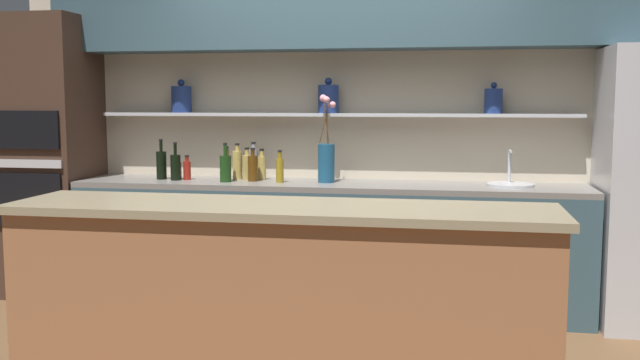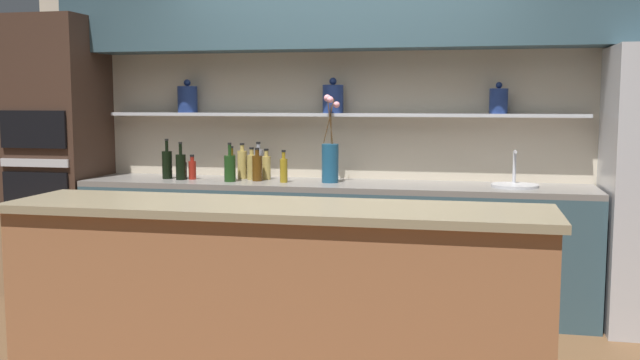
% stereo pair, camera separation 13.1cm
% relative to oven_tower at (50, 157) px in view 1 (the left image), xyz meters
% --- Properties ---
extents(back_wall_unit, '(5.20, 0.44, 2.60)m').
position_rel_oven_tower_xyz_m(back_wall_unit, '(2.28, 0.29, 0.47)').
color(back_wall_unit, beige).
rests_on(back_wall_unit, ground_plane).
extents(back_counter_unit, '(3.71, 0.62, 0.92)m').
position_rel_oven_tower_xyz_m(back_counter_unit, '(2.19, 0.00, -0.62)').
color(back_counter_unit, '#334C56').
rests_on(back_counter_unit, ground_plane).
extents(island_counter, '(2.64, 0.61, 1.02)m').
position_rel_oven_tower_xyz_m(island_counter, '(2.28, -1.79, -0.57)').
color(island_counter, '#99603D').
rests_on(island_counter, ground_plane).
extents(oven_tower, '(0.64, 0.64, 2.16)m').
position_rel_oven_tower_xyz_m(oven_tower, '(0.00, 0.00, 0.00)').
color(oven_tower, '#3D281E').
rests_on(oven_tower, ground_plane).
extents(flower_vase, '(0.13, 0.16, 0.64)m').
position_rel_oven_tower_xyz_m(flower_vase, '(2.19, 0.01, 0.02)').
color(flower_vase, navy).
rests_on(flower_vase, back_counter_unit).
extents(sink_fixture, '(0.32, 0.32, 0.25)m').
position_rel_oven_tower_xyz_m(sink_fixture, '(3.49, 0.01, -0.14)').
color(sink_fixture, '#B7B7BC').
rests_on(sink_fixture, back_counter_unit).
extents(bottle_sauce_0, '(0.05, 0.05, 0.17)m').
position_rel_oven_tower_xyz_m(bottle_sauce_0, '(1.04, 0.04, -0.09)').
color(bottle_sauce_0, black).
rests_on(bottle_sauce_0, back_counter_unit).
extents(bottle_spirit_1, '(0.07, 0.07, 0.24)m').
position_rel_oven_tower_xyz_m(bottle_spirit_1, '(1.57, 0.07, -0.06)').
color(bottle_spirit_1, tan).
rests_on(bottle_spirit_1, back_counter_unit).
extents(bottle_spirit_2, '(0.07, 0.07, 0.27)m').
position_rel_oven_tower_xyz_m(bottle_spirit_2, '(1.48, 0.11, -0.04)').
color(bottle_spirit_2, tan).
rests_on(bottle_spirit_2, back_counter_unit).
extents(bottle_oil_3, '(0.06, 0.06, 0.24)m').
position_rel_oven_tower_xyz_m(bottle_oil_3, '(1.86, -0.06, -0.06)').
color(bottle_oil_3, olive).
rests_on(bottle_oil_3, back_counter_unit).
extents(bottle_spirit_4, '(0.07, 0.07, 0.25)m').
position_rel_oven_tower_xyz_m(bottle_spirit_4, '(1.64, -0.01, -0.06)').
color(bottle_spirit_4, '#4C2D0C').
rests_on(bottle_spirit_4, back_counter_unit).
extents(bottle_wine_5, '(0.08, 0.08, 0.29)m').
position_rel_oven_tower_xyz_m(bottle_wine_5, '(1.46, -0.10, -0.06)').
color(bottle_wine_5, '#193814').
rests_on(bottle_wine_5, back_counter_unit).
extents(bottle_oil_6, '(0.05, 0.05, 0.26)m').
position_rel_oven_tower_xyz_m(bottle_oil_6, '(1.44, -0.02, -0.05)').
color(bottle_oil_6, '#47380A').
rests_on(bottle_oil_6, back_counter_unit).
extents(bottle_wine_7, '(0.08, 0.08, 0.30)m').
position_rel_oven_tower_xyz_m(bottle_wine_7, '(0.92, -0.01, -0.05)').
color(bottle_wine_7, black).
rests_on(bottle_wine_7, back_counter_unit).
extents(bottle_wine_8, '(0.08, 0.08, 0.28)m').
position_rel_oven_tower_xyz_m(bottle_wine_8, '(1.05, -0.05, -0.06)').
color(bottle_wine_8, black).
rests_on(bottle_wine_8, back_counter_unit).
extents(bottle_spirit_9, '(0.06, 0.06, 0.23)m').
position_rel_oven_tower_xyz_m(bottle_spirit_9, '(1.68, 0.10, -0.06)').
color(bottle_spirit_9, tan).
rests_on(bottle_spirit_9, back_counter_unit).
extents(bottle_spirit_10, '(0.07, 0.07, 0.28)m').
position_rel_oven_tower_xyz_m(bottle_spirit_10, '(1.60, 0.17, -0.04)').
color(bottle_spirit_10, gray).
rests_on(bottle_spirit_10, back_counter_unit).
extents(bottle_sauce_11, '(0.06, 0.06, 0.19)m').
position_rel_oven_tower_xyz_m(bottle_sauce_11, '(1.13, -0.01, -0.08)').
color(bottle_sauce_11, maroon).
rests_on(bottle_sauce_11, back_counter_unit).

